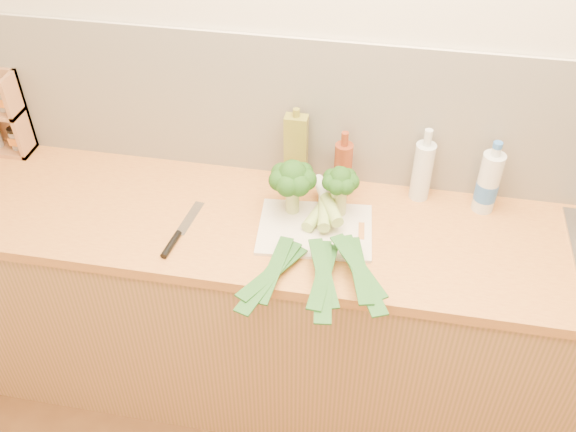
% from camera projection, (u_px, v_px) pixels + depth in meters
% --- Properties ---
extents(room_shell, '(3.50, 3.50, 3.50)m').
position_uv_depth(room_shell, '(361.00, 117.00, 2.20)').
color(room_shell, beige).
rests_on(room_shell, ground).
extents(counter, '(3.20, 0.62, 0.90)m').
position_uv_depth(counter, '(340.00, 318.00, 2.45)').
color(counter, '#B3784A').
rests_on(counter, ground).
extents(chopping_board, '(0.40, 0.31, 0.01)m').
position_uv_depth(chopping_board, '(315.00, 229.00, 2.16)').
color(chopping_board, '#EDE4CE').
rests_on(chopping_board, counter).
extents(broccoli_left, '(0.16, 0.16, 0.21)m').
position_uv_depth(broccoli_left, '(293.00, 178.00, 2.13)').
color(broccoli_left, tan).
rests_on(broccoli_left, chopping_board).
extents(broccoli_right, '(0.12, 0.13, 0.19)m').
position_uv_depth(broccoli_right, '(340.00, 183.00, 2.13)').
color(broccoli_right, tan).
rests_on(broccoli_right, chopping_board).
extents(leek_front, '(0.27, 0.70, 0.04)m').
position_uv_depth(leek_front, '(309.00, 225.00, 2.13)').
color(leek_front, white).
rests_on(leek_front, chopping_board).
extents(leek_mid, '(0.14, 0.64, 0.04)m').
position_uv_depth(leek_mid, '(324.00, 232.00, 2.08)').
color(leek_mid, white).
rests_on(leek_mid, chopping_board).
extents(leek_back, '(0.31, 0.61, 0.04)m').
position_uv_depth(leek_back, '(339.00, 225.00, 2.08)').
color(leek_back, white).
rests_on(leek_back, chopping_board).
extents(chefs_knife, '(0.06, 0.30, 0.02)m').
position_uv_depth(chefs_knife, '(176.00, 238.00, 2.12)').
color(chefs_knife, silver).
rests_on(chefs_knife, counter).
extents(oil_tin, '(0.08, 0.05, 0.31)m').
position_uv_depth(oil_tin, '(296.00, 150.00, 2.27)').
color(oil_tin, olive).
rests_on(oil_tin, counter).
extents(glass_bottle, '(0.07, 0.07, 0.28)m').
position_uv_depth(glass_bottle, '(422.00, 170.00, 2.23)').
color(glass_bottle, silver).
rests_on(glass_bottle, counter).
extents(amber_bottle, '(0.06, 0.06, 0.25)m').
position_uv_depth(amber_bottle, '(343.00, 168.00, 2.25)').
color(amber_bottle, maroon).
rests_on(amber_bottle, counter).
extents(water_bottle, '(0.08, 0.08, 0.26)m').
position_uv_depth(water_bottle, '(488.00, 184.00, 2.18)').
color(water_bottle, silver).
rests_on(water_bottle, counter).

